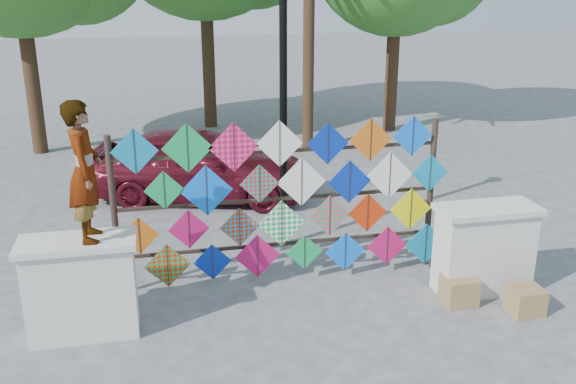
% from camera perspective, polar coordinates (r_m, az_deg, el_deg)
% --- Properties ---
extents(ground, '(80.00, 80.00, 0.00)m').
position_cam_1_polar(ground, '(8.93, 0.39, -9.88)').
color(ground, gray).
rests_on(ground, ground).
extents(parapet_left, '(1.40, 0.65, 1.28)m').
position_cam_1_polar(parapet_left, '(8.34, -17.89, -8.04)').
color(parapet_left, silver).
rests_on(parapet_left, ground).
extents(parapet_right, '(1.40, 0.65, 1.28)m').
position_cam_1_polar(parapet_right, '(9.39, 17.04, -4.85)').
color(parapet_right, silver).
rests_on(parapet_right, ground).
extents(kite_rack, '(4.88, 0.24, 2.43)m').
position_cam_1_polar(kite_rack, '(9.09, -0.00, -0.77)').
color(kite_rack, '#30221A').
rests_on(kite_rack, ground).
extents(vendor_woman, '(0.40, 0.61, 1.68)m').
position_cam_1_polar(vendor_woman, '(7.79, -17.63, 1.75)').
color(vendor_woman, '#99999E').
rests_on(vendor_woman, parapet_left).
extents(sedan, '(4.54, 2.79, 1.44)m').
position_cam_1_polar(sedan, '(12.81, -7.97, 2.50)').
color(sedan, '#550E1C').
rests_on(sedan, ground).
extents(lamppost, '(0.28, 0.28, 4.46)m').
position_cam_1_polar(lamppost, '(9.97, -0.42, 9.63)').
color(lamppost, black).
rests_on(lamppost, ground).
extents(cardboard_box_near, '(0.44, 0.39, 0.39)m').
position_cam_1_polar(cardboard_box_near, '(9.15, 14.96, -8.46)').
color(cardboard_box_near, '#906945').
rests_on(cardboard_box_near, ground).
extents(cardboard_box_far, '(0.42, 0.39, 0.36)m').
position_cam_1_polar(cardboard_box_far, '(9.19, 20.34, -9.01)').
color(cardboard_box_far, '#906945').
rests_on(cardboard_box_far, ground).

